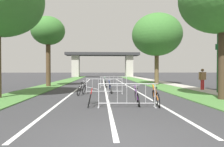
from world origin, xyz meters
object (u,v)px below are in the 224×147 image
object	(u,v)px
tree_left_oak_mid	(48,32)
bicycle_purple_3	(137,97)
bicycle_blue_0	(110,88)
bicycle_green_1	(105,83)
tree_right_pine_far	(157,35)
lamppost_with_sign	(218,42)
crowd_barrier_nearest	(127,95)
crowd_barrier_third	(114,82)
bicycle_black_5	(82,90)
bicycle_orange_4	(156,97)
bicycle_red_2	(90,98)
pedestrian_waiting	(202,77)
crowd_barrier_second	(104,86)

from	to	relation	value
tree_left_oak_mid	bicycle_purple_3	size ratio (longest dim) A/B	4.32
bicycle_blue_0	bicycle_green_1	distance (m)	4.86
tree_right_pine_far	lamppost_with_sign	bearing A→B (deg)	-76.46
crowd_barrier_nearest	crowd_barrier_third	distance (m)	9.94
crowd_barrier_third	bicycle_black_5	xyz separation A→B (m)	(-2.47, -5.40, -0.17)
tree_left_oak_mid	bicycle_purple_3	distance (m)	13.75
bicycle_orange_4	bicycle_black_5	bearing A→B (deg)	138.03
tree_left_oak_mid	lamppost_with_sign	size ratio (longest dim) A/B	1.13
tree_left_oak_mid	crowd_barrier_third	bearing A→B (deg)	-11.78
crowd_barrier_third	bicycle_purple_3	size ratio (longest dim) A/B	1.57
tree_left_oak_mid	tree_right_pine_far	distance (m)	11.60
bicycle_black_5	bicycle_green_1	bearing A→B (deg)	87.25
bicycle_orange_4	tree_left_oak_mid	bearing A→B (deg)	131.23
lamppost_with_sign	bicycle_red_2	bearing A→B (deg)	-154.08
lamppost_with_sign	crowd_barrier_third	size ratio (longest dim) A/B	2.45
tree_left_oak_mid	pedestrian_waiting	bearing A→B (deg)	-19.13
bicycle_purple_3	bicycle_green_1	bearing A→B (deg)	102.00
tree_left_oak_mid	pedestrian_waiting	world-z (taller)	tree_left_oak_mid
bicycle_purple_3	crowd_barrier_second	bearing A→B (deg)	112.94
crowd_barrier_third	pedestrian_waiting	distance (m)	7.66
crowd_barrier_second	bicycle_blue_0	size ratio (longest dim) A/B	1.54
bicycle_green_1	bicycle_blue_0	bearing A→B (deg)	-83.90
bicycle_green_1	crowd_barrier_second	bearing A→B (deg)	-88.64
lamppost_with_sign	bicycle_purple_3	xyz separation A→B (m)	(-6.50, -4.18, -3.27)
bicycle_blue_0	bicycle_orange_4	size ratio (longest dim) A/B	0.96
crowd_barrier_second	bicycle_orange_4	world-z (taller)	crowd_barrier_second
crowd_barrier_third	bicycle_blue_0	size ratio (longest dim) A/B	1.53
tree_right_pine_far	bicycle_orange_4	size ratio (longest dim) A/B	4.63
tree_left_oak_mid	bicycle_green_1	distance (m)	7.69
bicycle_red_2	crowd_barrier_third	bearing A→B (deg)	-101.15
crowd_barrier_nearest	bicycle_red_2	xyz separation A→B (m)	(-1.63, 0.55, -0.17)
crowd_barrier_nearest	bicycle_red_2	distance (m)	1.73
bicycle_green_1	pedestrian_waiting	xyz separation A→B (m)	(7.67, -3.67, 0.69)
bicycle_red_2	pedestrian_waiting	world-z (taller)	pedestrian_waiting
crowd_barrier_third	bicycle_purple_3	distance (m)	9.37
crowd_barrier_second	bicycle_purple_3	distance (m)	4.62
tree_right_pine_far	bicycle_purple_3	distance (m)	14.22
lamppost_with_sign	crowd_barrier_third	world-z (taller)	lamppost_with_sign
bicycle_blue_0	bicycle_red_2	size ratio (longest dim) A/B	0.97
crowd_barrier_nearest	bicycle_purple_3	size ratio (longest dim) A/B	1.58
tree_right_pine_far	bicycle_green_1	xyz separation A→B (m)	(-5.79, -2.69, -5.21)
bicycle_orange_4	crowd_barrier_third	bearing A→B (deg)	103.71
lamppost_with_sign	crowd_barrier_nearest	world-z (taller)	lamppost_with_sign
bicycle_red_2	bicycle_purple_3	xyz separation A→B (m)	(2.19, 0.04, -0.00)
crowd_barrier_nearest	bicycle_black_5	distance (m)	5.15
bicycle_green_1	crowd_barrier_third	bearing A→B (deg)	-22.79
lamppost_with_sign	bicycle_purple_3	size ratio (longest dim) A/B	3.84
tree_left_oak_mid	crowd_barrier_third	size ratio (longest dim) A/B	2.76
crowd_barrier_second	bicycle_red_2	xyz separation A→B (m)	(-0.73, -4.42, -0.17)
bicycle_blue_0	bicycle_black_5	xyz separation A→B (m)	(-1.93, -0.92, -0.02)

